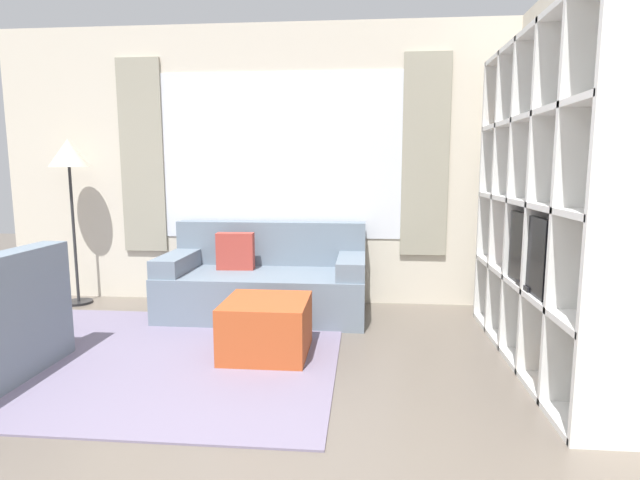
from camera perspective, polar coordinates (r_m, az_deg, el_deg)
The scene contains 7 objects.
wall_back at distance 4.98m, azimuth -4.47°, elevation 8.44°, with size 5.65×0.11×2.70m.
wall_right at distance 3.50m, azimuth 29.55°, elevation 7.35°, with size 0.07×4.56×2.70m, color beige.
area_rug at distance 3.84m, azimuth -19.10°, elevation -12.54°, with size 2.70×2.15×0.01m, color slate.
shelving_unit at distance 3.64m, azimuth 24.93°, elevation 3.75°, with size 0.40×2.18×2.22m.
couch_main at distance 4.64m, azimuth -6.30°, elevation -4.82°, with size 1.82×0.89×0.82m.
ottoman at distance 3.65m, azimuth -6.13°, elevation -9.92°, with size 0.59×0.61×0.41m.
floor_lamp at distance 5.40m, azimuth -26.77°, elevation 7.93°, with size 0.36×0.36×1.61m.
Camera 1 is at (0.83, -1.52, 1.34)m, focal length 28.00 mm.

